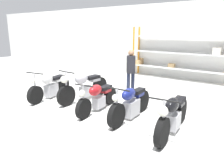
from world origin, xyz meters
The scene contains 9 objects.
ground_plane centered at (0.00, 0.00, 0.00)m, with size 30.00×30.00×0.00m, color silver.
back_wall centered at (0.00, 5.67, 1.80)m, with size 30.00×0.08×3.60m.
shelving_rack centered at (0.39, 5.30, 1.22)m, with size 4.85×0.63×2.47m.
motorcycle_white centered at (-2.20, -0.23, 0.44)m, with size 0.73×2.01×1.02m.
motorcycle_silver centered at (-1.08, 0.26, 0.53)m, with size 0.72×2.22×1.10m.
motorcycle_red centered at (-0.06, -0.22, 0.42)m, with size 0.59×1.95×0.93m.
motorcycle_blue centered at (1.01, -0.15, 0.42)m, with size 0.65×2.02×0.99m.
motorcycle_black centered at (2.24, -0.34, 0.45)m, with size 0.65×2.06×1.01m.
person_browsing centered at (-0.20, 1.85, 0.96)m, with size 0.45×0.45×1.64m.
Camera 1 is at (3.85, -4.89, 2.34)m, focal length 35.00 mm.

